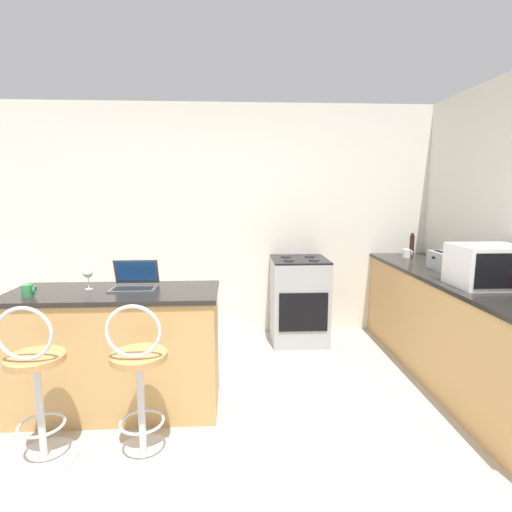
{
  "coord_description": "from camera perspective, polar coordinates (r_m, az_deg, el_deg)",
  "views": [
    {
      "loc": [
        0.25,
        -2.26,
        1.65
      ],
      "look_at": [
        0.46,
        1.54,
        1.02
      ],
      "focal_mm": 28.0,
      "sensor_mm": 36.0,
      "label": 1
    }
  ],
  "objects": [
    {
      "name": "bar_stool_far",
      "position": [
        2.64,
        -16.31,
        -17.46
      ],
      "size": [
        0.4,
        0.4,
        1.01
      ],
      "color": "silver",
      "rests_on": "ground_plane"
    },
    {
      "name": "laptop",
      "position": [
        3.14,
        -16.93,
        -3.44
      ],
      "size": [
        0.33,
        0.25,
        0.21
      ],
      "color": "#47474C",
      "rests_on": "breakfast_bar"
    },
    {
      "name": "breakfast_bar",
      "position": [
        3.25,
        -19.21,
        -12.61
      ],
      "size": [
        1.52,
        0.61,
        0.92
      ],
      "color": "tan",
      "rests_on": "ground_plane"
    },
    {
      "name": "microwave",
      "position": [
        3.51,
        30.28,
        -1.22
      ],
      "size": [
        0.51,
        0.4,
        0.32
      ],
      "color": "white",
      "rests_on": "counter_right"
    },
    {
      "name": "counter_right",
      "position": [
        3.87,
        27.13,
        -9.57
      ],
      "size": [
        0.66,
        2.81,
        0.92
      ],
      "color": "tan",
      "rests_on": "ground_plane"
    },
    {
      "name": "stove_range",
      "position": [
        4.44,
        6.14,
        -6.26
      ],
      "size": [
        0.59,
        0.61,
        0.93
      ],
      "color": "#9EA3A8",
      "rests_on": "ground_plane"
    },
    {
      "name": "bar_stool_near",
      "position": [
        2.84,
        -28.86,
        -16.32
      ],
      "size": [
        0.4,
        0.4,
        1.01
      ],
      "color": "silver",
      "rests_on": "ground_plane"
    },
    {
      "name": "pepper_mill",
      "position": [
        4.85,
        21.38,
        1.54
      ],
      "size": [
        0.05,
        0.05,
        0.26
      ],
      "color": "#331E14",
      "rests_on": "counter_right"
    },
    {
      "name": "ground_plane",
      "position": [
        2.81,
        -8.57,
        -26.72
      ],
      "size": [
        20.0,
        20.0,
        0.0
      ],
      "primitive_type": "plane",
      "color": "#ADA393"
    },
    {
      "name": "mug_white",
      "position": [
        4.68,
        20.71,
        0.37
      ],
      "size": [
        0.1,
        0.08,
        0.09
      ],
      "color": "white",
      "rests_on": "counter_right"
    },
    {
      "name": "wall_back",
      "position": [
        4.59,
        -6.29,
        4.89
      ],
      "size": [
        12.0,
        0.06,
        2.6
      ],
      "color": "silver",
      "rests_on": "ground_plane"
    },
    {
      "name": "wine_glass_short",
      "position": [
        3.2,
        -22.89,
        -2.33
      ],
      "size": [
        0.07,
        0.07,
        0.16
      ],
      "color": "silver",
      "rests_on": "breakfast_bar"
    },
    {
      "name": "toaster",
      "position": [
        4.07,
        25.44,
        -0.65
      ],
      "size": [
        0.23,
        0.31,
        0.17
      ],
      "color": "#9EA3A8",
      "rests_on": "counter_right"
    },
    {
      "name": "mug_green",
      "position": [
        3.18,
        -29.82,
        -4.31
      ],
      "size": [
        0.09,
        0.08,
        0.09
      ],
      "color": "#338447",
      "rests_on": "breakfast_bar"
    }
  ]
}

